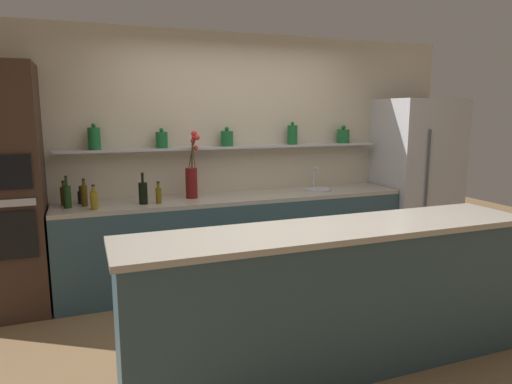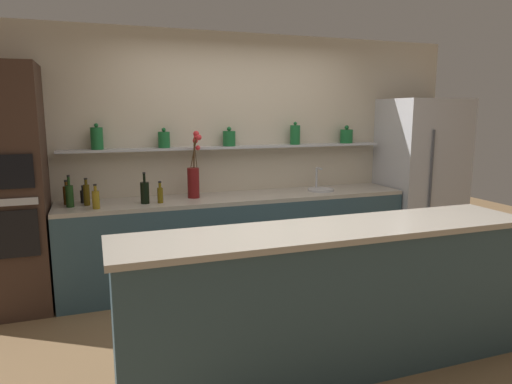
# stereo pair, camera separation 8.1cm
# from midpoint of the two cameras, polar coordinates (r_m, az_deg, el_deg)

# --- Properties ---
(ground_plane) EXTENTS (12.00, 12.00, 0.00)m
(ground_plane) POSITION_cam_midpoint_polar(r_m,az_deg,el_deg) (3.94, 5.43, -16.86)
(ground_plane) COLOR olive
(back_wall_unit) EXTENTS (5.20, 0.28, 2.60)m
(back_wall_unit) POSITION_cam_midpoint_polar(r_m,az_deg,el_deg) (5.03, -2.06, 4.58)
(back_wall_unit) COLOR beige
(back_wall_unit) RESTS_ON ground_plane
(back_counter_unit) EXTENTS (3.58, 0.62, 0.92)m
(back_counter_unit) POSITION_cam_midpoint_polar(r_m,az_deg,el_deg) (4.83, -1.60, -5.85)
(back_counter_unit) COLOR #334C56
(back_counter_unit) RESTS_ON ground_plane
(island_counter) EXTENTS (2.92, 0.61, 1.02)m
(island_counter) POSITION_cam_midpoint_polar(r_m,az_deg,el_deg) (3.26, 10.05, -13.04)
(island_counter) COLOR #334C56
(island_counter) RESTS_ON ground_plane
(refrigerator) EXTENTS (0.87, 0.73, 1.93)m
(refrigerator) POSITION_cam_midpoint_polar(r_m,az_deg,el_deg) (5.77, 20.20, 1.26)
(refrigerator) COLOR #B7B7BC
(refrigerator) RESTS_ON ground_plane
(oven_tower) EXTENTS (0.71, 0.64, 2.19)m
(oven_tower) POSITION_cam_midpoint_polar(r_m,az_deg,el_deg) (4.53, -28.68, 0.07)
(oven_tower) COLOR #3D281E
(oven_tower) RESTS_ON ground_plane
(flower_vase) EXTENTS (0.14, 0.14, 0.67)m
(flower_vase) POSITION_cam_midpoint_polar(r_m,az_deg,el_deg) (4.62, -7.27, 1.96)
(flower_vase) COLOR maroon
(flower_vase) RESTS_ON back_counter_unit
(sink_fixture) EXTENTS (0.29, 0.29, 0.25)m
(sink_fixture) POSITION_cam_midpoint_polar(r_m,az_deg,el_deg) (5.09, 8.51, 0.46)
(sink_fixture) COLOR #B7B7BC
(sink_fixture) RESTS_ON back_counter_unit
(bottle_oil_0) EXTENTS (0.05, 0.05, 0.21)m
(bottle_oil_0) POSITION_cam_midpoint_polar(r_m,az_deg,el_deg) (4.42, -11.37, -0.29)
(bottle_oil_0) COLOR brown
(bottle_oil_0) RESTS_ON back_counter_unit
(bottle_wine_1) EXTENTS (0.08, 0.08, 0.30)m
(bottle_wine_1) POSITION_cam_midpoint_polar(r_m,az_deg,el_deg) (4.42, -13.22, -0.03)
(bottle_wine_1) COLOR black
(bottle_wine_1) RESTS_ON back_counter_unit
(bottle_wine_2) EXTENTS (0.07, 0.07, 0.29)m
(bottle_wine_2) POSITION_cam_midpoint_polar(r_m,az_deg,el_deg) (4.46, -21.79, -0.40)
(bottle_wine_2) COLOR #193814
(bottle_wine_2) RESTS_ON back_counter_unit
(bottle_sauce_3) EXTENTS (0.06, 0.06, 0.17)m
(bottle_sauce_3) POSITION_cam_midpoint_polar(r_m,az_deg,el_deg) (4.62, -20.29, -0.46)
(bottle_sauce_3) COLOR black
(bottle_sauce_3) RESTS_ON back_counter_unit
(bottle_oil_4) EXTENTS (0.06, 0.06, 0.26)m
(bottle_oil_4) POSITION_cam_midpoint_polar(r_m,az_deg,el_deg) (4.49, -19.93, -0.26)
(bottle_oil_4) COLOR #47380A
(bottle_oil_4) RESTS_ON back_counter_unit
(bottle_oil_5) EXTENTS (0.06, 0.06, 0.22)m
(bottle_oil_5) POSITION_cam_midpoint_polar(r_m,az_deg,el_deg) (4.31, -18.88, -0.85)
(bottle_oil_5) COLOR olive
(bottle_oil_5) RESTS_ON back_counter_unit
(bottle_spirit_6) EXTENTS (0.07, 0.07, 0.23)m
(bottle_spirit_6) POSITION_cam_midpoint_polar(r_m,az_deg,el_deg) (4.60, -22.10, -0.30)
(bottle_spirit_6) COLOR #4C2D0C
(bottle_spirit_6) RESTS_ON back_counter_unit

